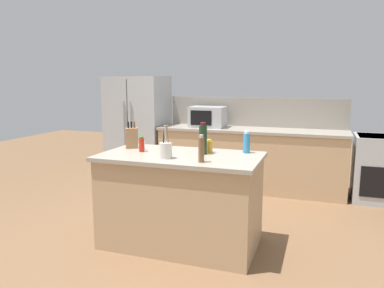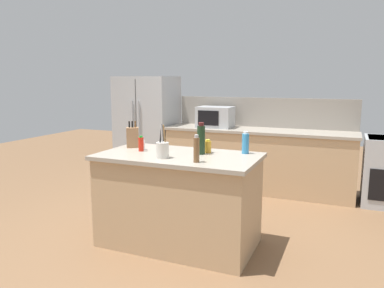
% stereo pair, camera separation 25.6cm
% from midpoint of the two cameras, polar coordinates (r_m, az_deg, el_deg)
% --- Properties ---
extents(ground_plane, '(14.00, 14.00, 0.00)m').
position_cam_midpoint_polar(ground_plane, '(4.02, -3.59, -14.90)').
color(ground_plane, brown).
extents(back_counter_run, '(2.84, 0.66, 0.94)m').
position_cam_midpoint_polar(back_counter_run, '(5.80, 7.58, -2.30)').
color(back_counter_run, tan).
rests_on(back_counter_run, ground_plane).
extents(wall_backsplash, '(2.80, 0.03, 0.46)m').
position_cam_midpoint_polar(wall_backsplash, '(6.00, 8.34, 4.83)').
color(wall_backsplash, gray).
rests_on(wall_backsplash, back_counter_run).
extents(kitchen_island, '(1.60, 0.88, 0.94)m').
position_cam_midpoint_polar(kitchen_island, '(3.84, -3.67, -8.48)').
color(kitchen_island, tan).
rests_on(kitchen_island, ground_plane).
extents(refrigerator, '(0.95, 0.75, 1.73)m').
position_cam_midpoint_polar(refrigerator, '(6.44, -9.35, 2.41)').
color(refrigerator, '#ADB2B7').
rests_on(refrigerator, ground_plane).
extents(range_oven, '(0.76, 0.65, 0.92)m').
position_cam_midpoint_polar(range_oven, '(5.73, 25.93, -3.40)').
color(range_oven, '#ADB2B7').
rests_on(range_oven, ground_plane).
extents(microwave, '(0.54, 0.39, 0.32)m').
position_cam_midpoint_polar(microwave, '(5.87, 1.15, 4.15)').
color(microwave, '#ADB2B7').
rests_on(microwave, back_counter_run).
extents(knife_block, '(0.16, 0.15, 0.29)m').
position_cam_midpoint_polar(knife_block, '(4.13, -10.93, 0.93)').
color(knife_block, '#936B47').
rests_on(knife_block, kitchen_island).
extents(utensil_crock, '(0.12, 0.12, 0.32)m').
position_cam_midpoint_polar(utensil_crock, '(3.54, -6.08, -0.89)').
color(utensil_crock, beige).
rests_on(utensil_crock, kitchen_island).
extents(pepper_grinder, '(0.05, 0.05, 0.25)m').
position_cam_midpoint_polar(pepper_grinder, '(3.35, -0.76, -0.83)').
color(pepper_grinder, brown).
rests_on(pepper_grinder, kitchen_island).
extents(salt_shaker, '(0.05, 0.05, 0.11)m').
position_cam_midpoint_polar(salt_shaker, '(3.99, -9.33, -0.22)').
color(salt_shaker, silver).
rests_on(salt_shaker, kitchen_island).
extents(honey_jar, '(0.07, 0.07, 0.13)m').
position_cam_midpoint_polar(honey_jar, '(3.82, 0.71, -0.36)').
color(honey_jar, gold).
rests_on(honey_jar, kitchen_island).
extents(wine_bottle, '(0.08, 0.08, 0.32)m').
position_cam_midpoint_polar(wine_bottle, '(3.72, -0.28, 0.72)').
color(wine_bottle, black).
rests_on(wine_bottle, kitchen_island).
extents(dish_soap_bottle, '(0.07, 0.07, 0.22)m').
position_cam_midpoint_polar(dish_soap_bottle, '(3.81, 6.43, 0.21)').
color(dish_soap_bottle, '#3384BC').
rests_on(dish_soap_bottle, kitchen_island).
extents(hot_sauce_bottle, '(0.05, 0.05, 0.16)m').
position_cam_midpoint_polar(hot_sauce_bottle, '(3.90, -9.55, -0.09)').
color(hot_sauce_bottle, red).
rests_on(hot_sauce_bottle, kitchen_island).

